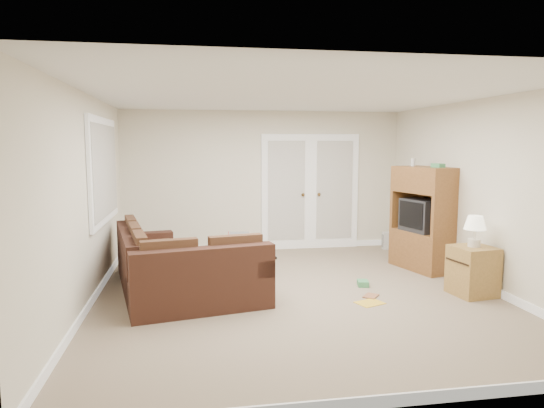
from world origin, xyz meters
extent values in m
plane|color=gray|center=(0.00, 0.00, 0.00)|extent=(5.50, 5.50, 0.00)
cube|color=silver|center=(0.00, 0.00, 2.50)|extent=(5.00, 5.50, 0.02)
cube|color=silver|center=(-2.50, 0.00, 1.25)|extent=(0.02, 5.50, 2.50)
cube|color=silver|center=(2.50, 0.00, 1.25)|extent=(0.02, 5.50, 2.50)
cube|color=silver|center=(0.00, 2.75, 1.25)|extent=(5.00, 0.02, 2.50)
cube|color=silver|center=(0.00, -2.75, 1.25)|extent=(5.00, 0.02, 2.50)
cube|color=white|center=(0.40, 2.72, 1.02)|extent=(0.90, 0.04, 2.13)
cube|color=white|center=(1.30, 2.72, 1.02)|extent=(0.90, 0.04, 2.13)
cube|color=silver|center=(0.40, 2.69, 1.07)|extent=(0.68, 0.02, 1.80)
cube|color=silver|center=(1.30, 2.69, 1.07)|extent=(0.68, 0.02, 1.80)
cube|color=white|center=(-2.47, 1.00, 1.55)|extent=(0.04, 1.92, 1.42)
cube|color=silver|center=(-2.44, 1.00, 1.55)|extent=(0.02, 1.74, 1.24)
cube|color=#3A1F16|center=(-1.82, 0.68, 0.19)|extent=(1.19, 2.19, 0.38)
cube|color=#3A1F16|center=(-2.11, 0.62, 0.57)|extent=(0.61, 2.07, 0.39)
cube|color=#3A1F16|center=(-2.00, 1.59, 0.48)|extent=(0.84, 0.37, 0.20)
cube|color=#503320|center=(-1.75, 0.69, 0.43)|extent=(0.91, 2.05, 0.11)
cube|color=#3A1F16|center=(-1.23, -0.26, 0.19)|extent=(1.74, 1.11, 0.38)
cube|color=#3A1F16|center=(-1.17, -0.55, 0.57)|extent=(1.63, 0.52, 0.39)
cube|color=#3A1F16|center=(-0.54, -0.13, 0.48)|extent=(0.37, 0.84, 0.20)
cube|color=#503320|center=(-1.24, -0.19, 0.43)|extent=(1.60, 0.82, 0.11)
cube|color=black|center=(-0.54, -0.13, 0.59)|extent=(0.42, 0.76, 0.03)
cube|color=red|center=(-0.58, 0.07, 0.61)|extent=(0.30, 0.16, 0.02)
cube|color=black|center=(-0.70, 0.88, 0.39)|extent=(0.63, 1.07, 0.05)
cube|color=black|center=(-0.70, 0.88, 0.14)|extent=(0.54, 0.98, 0.03)
cylinder|color=silver|center=(-0.79, 0.84, 0.49)|extent=(0.08, 0.08, 0.15)
cylinder|color=red|center=(-0.79, 0.84, 0.63)|extent=(0.01, 0.01, 0.13)
cube|color=#334AA6|center=(-0.71, 0.60, 0.46)|extent=(0.21, 0.13, 0.08)
cube|color=white|center=(-0.71, 0.79, 0.42)|extent=(0.40, 0.59, 0.00)
cube|color=brown|center=(2.20, 0.95, 0.29)|extent=(0.77, 1.09, 0.59)
cube|color=brown|center=(2.20, 0.95, 1.37)|extent=(0.77, 1.09, 0.39)
cube|color=black|center=(2.18, 0.95, 0.83)|extent=(0.61, 0.69, 0.49)
cube|color=black|center=(1.95, 0.88, 0.85)|extent=(0.14, 0.50, 0.39)
cube|color=#418F56|center=(2.26, 0.71, 1.60)|extent=(0.16, 0.20, 0.06)
cylinder|color=silver|center=(2.12, 1.24, 1.63)|extent=(0.07, 0.07, 0.12)
cube|color=#A0783B|center=(2.20, -0.39, 0.31)|extent=(0.54, 0.54, 0.62)
cylinder|color=beige|center=(2.20, -0.39, 0.67)|extent=(0.15, 0.15, 0.10)
cylinder|color=beige|center=(2.20, -0.39, 0.79)|extent=(0.03, 0.03, 0.13)
cone|color=white|center=(2.20, -0.39, 0.93)|extent=(0.27, 0.27, 0.17)
cube|color=silver|center=(2.20, 2.38, 0.16)|extent=(0.13, 0.11, 0.32)
cube|color=gold|center=(0.80, -0.49, 0.00)|extent=(0.38, 0.34, 0.01)
cube|color=#418F56|center=(0.97, 0.21, 0.04)|extent=(0.18, 0.21, 0.07)
imported|color=brown|center=(0.85, -0.20, 0.01)|extent=(0.26, 0.26, 0.02)
camera|label=1|loc=(-1.29, -5.87, 1.89)|focal=32.00mm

